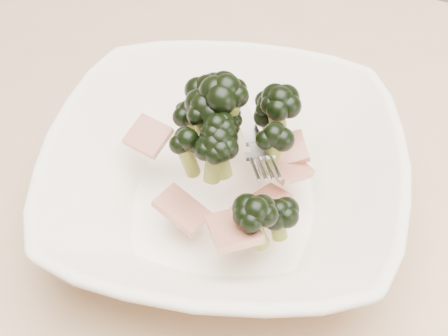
{
  "coord_description": "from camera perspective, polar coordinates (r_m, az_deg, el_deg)",
  "views": [
    {
      "loc": [
        0.04,
        -0.36,
        1.19
      ],
      "look_at": [
        -0.11,
        -0.03,
        0.8
      ],
      "focal_mm": 50.0,
      "sensor_mm": 36.0,
      "label": 1
    }
  ],
  "objects": [
    {
      "name": "dining_table",
      "position": [
        0.64,
        10.36,
        -10.58
      ],
      "size": [
        1.2,
        0.8,
        0.75
      ],
      "color": "tan",
      "rests_on": "ground"
    },
    {
      "name": "broccoli_dish",
      "position": [
        0.54,
        0.08,
        -0.54
      ],
      "size": [
        0.38,
        0.38,
        0.14
      ],
      "color": "white",
      "rests_on": "dining_table"
    }
  ]
}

